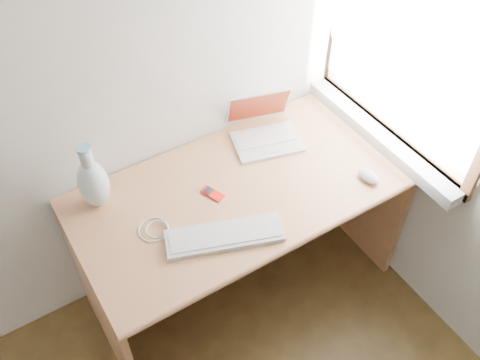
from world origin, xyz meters
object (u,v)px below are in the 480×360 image
desk (232,207)px  laptop (262,130)px  vase (93,182)px  external_keyboard (224,235)px

desk → laptop: bearing=27.0°
laptop → vase: bearing=-166.1°
external_keyboard → desk: bearing=74.4°
laptop → external_keyboard: laptop is taller
external_keyboard → vase: 0.56m
laptop → external_keyboard: 0.60m
desk → vase: 0.67m
laptop → desk: bearing=-137.6°
laptop → external_keyboard: size_ratio=0.73×
desk → external_keyboard: (-0.20, -0.28, 0.23)m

